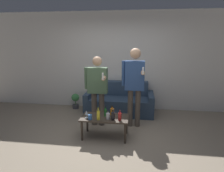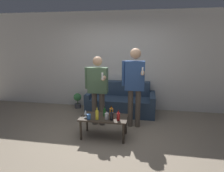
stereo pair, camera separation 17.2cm
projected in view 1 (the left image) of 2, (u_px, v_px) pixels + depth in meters
The scene contains 15 objects.
ground_plane at pixel (105, 141), 3.87m from camera, with size 16.00×16.00×0.00m, color gray.
wall_back at pixel (117, 61), 5.59m from camera, with size 8.00×0.06×2.70m.
couch at pixel (120, 102), 5.40m from camera, with size 1.79×0.83×0.82m.
coffee_table at pixel (105, 119), 3.98m from camera, with size 0.94×0.51×0.43m.
bottle_orange at pixel (105, 112), 3.99m from camera, with size 0.06×0.06×0.20m.
bottle_green at pixel (108, 116), 3.84m from camera, with size 0.08×0.08×0.17m.
bottle_dark at pixel (120, 116), 3.78m from camera, with size 0.06×0.06×0.20m.
bottle_yellow at pixel (112, 111), 4.05m from camera, with size 0.08×0.08×0.19m.
bottle_red at pixel (98, 115), 3.80m from camera, with size 0.06×0.06×0.25m.
bottle_clear at pixel (113, 116), 3.80m from camera, with size 0.07×0.07×0.21m.
wine_glass_near at pixel (86, 113), 3.90m from camera, with size 0.06×0.06×0.15m.
cup_on_table at pixel (90, 117), 3.83m from camera, with size 0.08×0.08×0.10m.
person_standing_left at pixel (97, 86), 4.46m from camera, with size 0.52×0.42×1.58m.
person_standing_right at pixel (134, 81), 4.36m from camera, with size 0.49×0.45×1.76m.
potted_plant at pixel (75, 100), 5.73m from camera, with size 0.22×0.22×0.43m.
Camera 1 is at (0.62, -3.49, 1.90)m, focal length 32.00 mm.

